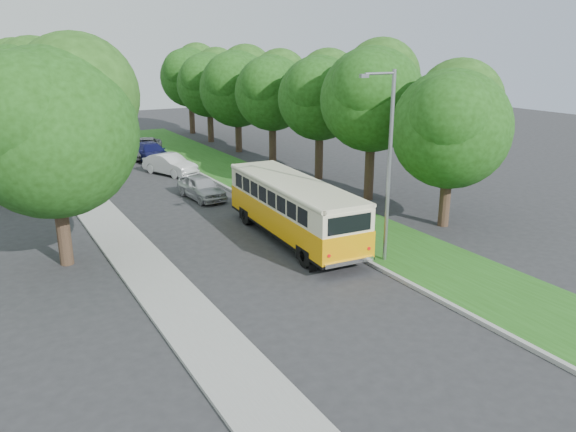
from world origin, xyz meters
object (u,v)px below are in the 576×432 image
vintage_bus (293,210)px  car_blue (151,152)px  lamppost_far (75,127)px  car_white (170,164)px  car_silver (201,187)px  lamppost_near (388,162)px  car_grey (145,148)px

vintage_bus → car_blue: (-0.40, 21.75, -0.74)m
lamppost_far → vintage_bus: lamppost_far is taller
vintage_bus → car_white: 16.50m
car_white → vintage_bus: bearing=-109.7°
vintage_bus → car_silver: bearing=99.8°
lamppost_near → car_blue: lamppost_near is taller
lamppost_far → vintage_bus: size_ratio=0.76×
lamppost_near → lamppost_far: 20.53m
lamppost_far → car_silver: 8.49m
vintage_bus → car_silver: size_ratio=2.39×
lamppost_far → car_silver: lamppost_far is taller
car_grey → car_blue: bearing=-74.4°
car_silver → car_blue: 12.57m
car_silver → car_white: (0.47, 7.28, 0.03)m
lamppost_far → car_white: bearing=19.9°
lamppost_near → vintage_bus: size_ratio=0.81×
vintage_bus → car_blue: vintage_bus is taller
lamppost_near → car_white: size_ratio=1.80×
car_silver → car_grey: 14.61m
car_silver → vintage_bus: bearing=-88.6°
car_blue → vintage_bus: bearing=-93.8°
lamppost_far → car_grey: size_ratio=1.37×
vintage_bus → car_grey: size_ratio=1.81×
car_white → car_blue: (0.16, 5.27, 0.00)m
car_blue → lamppost_far: bearing=-136.0°
lamppost_far → car_silver: size_ratio=1.81×
lamppost_far → vintage_bus: (7.05, -14.12, -2.64)m
car_silver → car_grey: car_grey is taller
car_blue → car_grey: size_ratio=0.92×
car_blue → lamppost_near: bearing=-89.9°
lamppost_far → car_white: lamppost_far is taller
car_blue → car_grey: car_grey is taller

